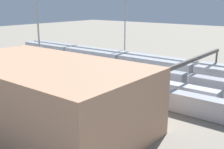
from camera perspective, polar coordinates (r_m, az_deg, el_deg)
ground_plane at (r=74.52m, az=6.91°, el=-1.83°), size 400.00×400.00×0.00m
track_bed_0 at (r=85.06m, az=11.35°, el=0.09°), size 140.00×2.80×0.12m
track_bed_1 at (r=80.77m, az=9.71°, el=-0.60°), size 140.00×2.80×0.12m
track_bed_2 at (r=76.57m, az=7.90°, el=-1.37°), size 140.00×2.80×0.12m
track_bed_3 at (r=72.47m, az=5.87°, el=-2.23°), size 140.00×2.80×0.12m
track_bed_4 at (r=68.49m, az=3.60°, el=-3.18°), size 140.00×2.80×0.12m
track_bed_5 at (r=64.64m, az=1.05°, el=-4.25°), size 140.00×2.80×0.12m
train_on_track_4 at (r=69.85m, az=1.30°, el=-1.08°), size 139.00×3.00×4.40m
train_on_track_0 at (r=85.80m, az=9.71°, el=2.04°), size 119.80×3.06×5.00m
train_on_track_1 at (r=87.74m, az=1.55°, el=2.53°), size 95.60×3.06×5.00m
train_on_track_3 at (r=66.20m, az=15.03°, el=-1.98°), size 95.60×3.00×5.00m
light_mast_0 at (r=95.61m, az=2.68°, el=11.43°), size 2.80×0.70×24.22m
light_mast_1 at (r=74.81m, az=-14.95°, el=9.75°), size 2.80×0.70×23.42m
signal_gantry at (r=66.98m, az=16.80°, el=2.44°), size 0.70×30.00×8.80m
maintenance_shed at (r=49.68m, az=-13.89°, el=-3.84°), size 37.72×20.04×11.17m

